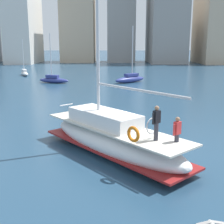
{
  "coord_description": "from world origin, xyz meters",
  "views": [
    {
      "loc": [
        -1.48,
        -16.08,
        5.74
      ],
      "look_at": [
        -1.42,
        0.8,
        1.8
      ],
      "focal_mm": 48.19,
      "sensor_mm": 36.0,
      "label": 1
    }
  ],
  "objects": [
    {
      "name": "moored_sloop_near",
      "position": [
        -9.86,
        26.9,
        0.51
      ],
      "size": [
        4.71,
        2.46,
        6.92
      ],
      "color": "navy",
      "rests_on": "ground"
    },
    {
      "name": "main_sailboat",
      "position": [
        -1.47,
        -1.14,
        0.92
      ],
      "size": [
        8.1,
        8.83,
        13.85
      ],
      "color": "white",
      "rests_on": "ground"
    },
    {
      "name": "moored_catamaran",
      "position": [
        1.17,
        27.51,
        0.58
      ],
      "size": [
        5.02,
        4.41,
        7.98
      ],
      "color": "navy",
      "rests_on": "ground"
    },
    {
      "name": "waterfront_buildings",
      "position": [
        2.5,
        72.11,
        11.11
      ],
      "size": [
        86.33,
        19.72,
        27.83
      ],
      "color": "gray",
      "rests_on": "ground"
    },
    {
      "name": "seagull",
      "position": [
        1.56,
        -7.93,
        0.33
      ],
      "size": [
        0.93,
        0.47,
        0.17
      ],
      "color": "silver",
      "rests_on": "ground"
    },
    {
      "name": "ground_plane",
      "position": [
        0.0,
        0.0,
        0.0
      ],
      "size": [
        400.0,
        400.0,
        0.0
      ],
      "primitive_type": "plane",
      "color": "navy"
    },
    {
      "name": "moored_sloop_far",
      "position": [
        -16.86,
        36.83,
        0.48
      ],
      "size": [
        2.72,
        4.24,
        6.29
      ],
      "color": "silver",
      "rests_on": "ground"
    }
  ]
}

